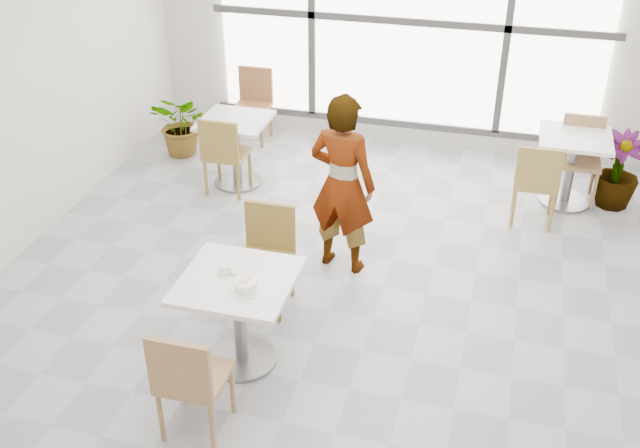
% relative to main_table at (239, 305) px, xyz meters
% --- Properties ---
extents(floor, '(7.00, 7.00, 0.00)m').
position_rel_main_table_xyz_m(floor, '(0.48, 0.78, -0.52)').
color(floor, '#9E9EA5').
rests_on(floor, ground).
extents(wall_back, '(6.00, 0.00, 6.00)m').
position_rel_main_table_xyz_m(wall_back, '(0.48, 4.28, 0.98)').
color(wall_back, silver).
rests_on(wall_back, ground).
extents(window, '(4.60, 0.07, 2.52)m').
position_rel_main_table_xyz_m(window, '(0.48, 4.22, 0.98)').
color(window, white).
rests_on(window, ground).
extents(main_table, '(0.80, 0.80, 0.75)m').
position_rel_main_table_xyz_m(main_table, '(0.00, 0.00, 0.00)').
color(main_table, white).
rests_on(main_table, ground).
extents(chair_near, '(0.42, 0.42, 0.87)m').
position_rel_main_table_xyz_m(chair_near, '(-0.05, -0.78, -0.02)').
color(chair_near, '#A1774B').
rests_on(chair_near, ground).
extents(chair_far, '(0.42, 0.42, 0.87)m').
position_rel_main_table_xyz_m(chair_far, '(-0.06, 0.80, -0.02)').
color(chair_far, olive).
rests_on(chair_far, ground).
extents(oatmeal_bowl, '(0.21, 0.21, 0.09)m').
position_rel_main_table_xyz_m(oatmeal_bowl, '(0.11, -0.12, 0.27)').
color(oatmeal_bowl, white).
rests_on(oatmeal_bowl, main_table).
extents(coffee_cup, '(0.16, 0.13, 0.07)m').
position_rel_main_table_xyz_m(coffee_cup, '(-0.10, 0.04, 0.26)').
color(coffee_cup, white).
rests_on(coffee_cup, main_table).
extents(person, '(0.66, 0.50, 1.63)m').
position_rel_main_table_xyz_m(person, '(0.41, 1.47, 0.29)').
color(person, black).
rests_on(person, ground).
extents(bg_table_left, '(0.70, 0.70, 0.75)m').
position_rel_main_table_xyz_m(bg_table_left, '(-1.06, 2.75, -0.04)').
color(bg_table_left, silver).
rests_on(bg_table_left, ground).
extents(bg_table_right, '(0.70, 0.70, 0.75)m').
position_rel_main_table_xyz_m(bg_table_right, '(2.38, 3.22, -0.04)').
color(bg_table_right, white).
rests_on(bg_table_right, ground).
extents(bg_chair_left_near, '(0.42, 0.42, 0.87)m').
position_rel_main_table_xyz_m(bg_chair_left_near, '(-1.10, 2.47, -0.02)').
color(bg_chair_left_near, olive).
rests_on(bg_chair_left_near, ground).
extents(bg_chair_left_far, '(0.42, 0.42, 0.87)m').
position_rel_main_table_xyz_m(bg_chair_left_far, '(-1.29, 3.94, -0.02)').
color(bg_chair_left_far, '#9C653E').
rests_on(bg_chair_left_far, ground).
extents(bg_chair_right_near, '(0.42, 0.42, 0.87)m').
position_rel_main_table_xyz_m(bg_chair_right_near, '(2.05, 2.66, -0.02)').
color(bg_chair_right_near, '#A4833F').
rests_on(bg_chair_right_near, ground).
extents(bg_chair_right_far, '(0.42, 0.42, 0.87)m').
position_rel_main_table_xyz_m(bg_chair_right_far, '(2.46, 3.40, -0.02)').
color(bg_chair_right_far, '#9D794F').
rests_on(bg_chair_right_far, ground).
extents(plant_left, '(0.80, 0.74, 0.75)m').
position_rel_main_table_xyz_m(plant_left, '(-1.93, 3.29, -0.15)').
color(plant_left, '#3E893C').
rests_on(plant_left, ground).
extents(plant_right, '(0.55, 0.55, 0.80)m').
position_rel_main_table_xyz_m(plant_right, '(2.84, 3.29, -0.12)').
color(plant_right, '#428038').
rests_on(plant_right, ground).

